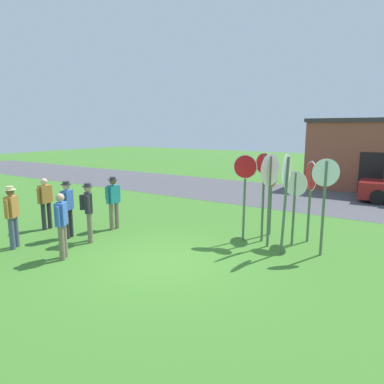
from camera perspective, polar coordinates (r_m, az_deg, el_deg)
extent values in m
plane|color=#3D7528|center=(8.90, -4.74, -11.26)|extent=(80.00, 80.00, 0.00)
cube|color=#4C4C51|center=(17.69, 15.69, -0.63)|extent=(60.00, 6.40, 0.01)
cube|color=brown|center=(21.96, 28.12, 5.33)|extent=(6.61, 5.17, 3.58)
cube|color=#383333|center=(21.91, 28.56, 10.25)|extent=(6.81, 5.37, 0.20)
cube|color=black|center=(19.44, 27.23, 2.70)|extent=(1.10, 0.08, 2.10)
cylinder|color=black|center=(17.05, 28.14, -0.81)|extent=(0.65, 0.25, 0.64)
cylinder|color=black|center=(18.83, 28.38, 0.13)|extent=(0.65, 0.25, 0.64)
cylinder|color=#51664C|center=(9.34, 14.94, -2.27)|extent=(0.16, 0.07, 2.57)
cylinder|color=white|center=(9.19, 15.22, 3.49)|extent=(0.05, 0.82, 0.82)
cylinder|color=red|center=(9.19, 15.16, 3.50)|extent=(0.05, 0.76, 0.76)
cylinder|color=#51664C|center=(9.82, 12.49, -1.65)|extent=(0.08, 0.08, 2.54)
cylinder|color=white|center=(9.67, 12.70, 3.55)|extent=(0.21, 0.87, 0.89)
cylinder|color=red|center=(9.68, 12.65, 3.56)|extent=(0.20, 0.81, 0.83)
cylinder|color=#51664C|center=(10.23, 16.34, -2.70)|extent=(0.09, 0.11, 2.06)
cylinder|color=white|center=(10.09, 16.55, 1.35)|extent=(0.71, 0.17, 0.72)
cylinder|color=red|center=(10.10, 16.58, 1.35)|extent=(0.66, 0.16, 0.67)
cylinder|color=#51664C|center=(10.59, 18.67, -1.75)|extent=(0.10, 0.10, 2.29)
cylinder|color=white|center=(10.46, 18.92, 2.49)|extent=(0.49, 0.72, 0.86)
cylinder|color=red|center=(10.46, 18.87, 2.49)|extent=(0.45, 0.67, 0.79)
cylinder|color=#51664C|center=(9.54, 20.72, -2.64)|extent=(0.10, 0.10, 2.47)
cylinder|color=white|center=(9.38, 21.09, 2.97)|extent=(0.59, 0.41, 0.71)
cylinder|color=red|center=(9.39, 21.06, 2.97)|extent=(0.55, 0.38, 0.66)
cylinder|color=#51664C|center=(10.26, 11.56, -1.08)|extent=(0.09, 0.09, 2.55)
cylinder|color=white|center=(10.10, 11.76, 4.55)|extent=(0.60, 0.20, 0.63)
cylinder|color=red|center=(10.10, 11.73, 4.55)|extent=(0.56, 0.19, 0.58)
cylinder|color=#51664C|center=(10.97, 12.77, -1.02)|extent=(0.10, 0.10, 2.30)
cylinder|color=white|center=(10.85, 12.93, 3.03)|extent=(0.60, 0.67, 0.89)
cylinder|color=red|center=(10.84, 12.89, 3.02)|extent=(0.56, 0.63, 0.82)
cylinder|color=#51664C|center=(10.27, 8.56, -1.16)|extent=(0.10, 0.17, 2.48)
cylinder|color=white|center=(10.12, 8.71, 4.11)|extent=(0.69, 0.17, 0.70)
cylinder|color=red|center=(10.11, 8.70, 4.10)|extent=(0.64, 0.16, 0.65)
cylinder|color=#2D2D33|center=(11.27, -19.25, -4.77)|extent=(0.14, 0.14, 0.88)
cylinder|color=#2D2D33|center=(11.09, -19.85, -5.05)|extent=(0.14, 0.14, 0.88)
cube|color=#3860B7|center=(11.02, -19.78, -1.24)|extent=(0.33, 0.41, 0.58)
cylinder|color=#3860B7|center=(11.22, -19.13, -1.10)|extent=(0.09, 0.09, 0.52)
cylinder|color=#3860B7|center=(10.82, -20.44, -1.60)|extent=(0.09, 0.09, 0.52)
sphere|color=beige|center=(10.94, -19.91, 0.89)|extent=(0.21, 0.21, 0.21)
cylinder|color=#333338|center=(10.93, -19.93, 1.18)|extent=(0.32, 0.32, 0.02)
cylinder|color=#333338|center=(10.93, -19.95, 1.44)|extent=(0.19, 0.19, 0.09)
cylinder|color=#7A6B56|center=(10.73, -16.40, -5.37)|extent=(0.14, 0.14, 0.88)
cylinder|color=#7A6B56|center=(10.52, -16.40, -5.68)|extent=(0.14, 0.14, 0.88)
cube|color=#333338|center=(10.45, -16.60, -1.67)|extent=(0.42, 0.40, 0.58)
cylinder|color=#333338|center=(10.69, -16.60, -1.51)|extent=(0.09, 0.09, 0.52)
cylinder|color=#333338|center=(10.22, -16.60, -2.05)|extent=(0.09, 0.09, 0.52)
sphere|color=tan|center=(10.37, -16.72, 0.57)|extent=(0.21, 0.21, 0.21)
cylinder|color=#333338|center=(10.36, -16.74, 0.89)|extent=(0.32, 0.32, 0.02)
cylinder|color=#333338|center=(10.36, -16.75, 1.16)|extent=(0.19, 0.19, 0.09)
cube|color=#232328|center=(10.45, -17.54, -1.61)|extent=(0.29, 0.28, 0.40)
cylinder|color=#7A6B56|center=(9.60, -20.16, -7.45)|extent=(0.14, 0.14, 0.88)
cylinder|color=#7A6B56|center=(9.40, -20.57, -7.85)|extent=(0.14, 0.14, 0.88)
cube|color=#3860B7|center=(9.31, -20.65, -3.37)|extent=(0.39, 0.42, 0.58)
cylinder|color=#3860B7|center=(9.54, -20.19, -3.15)|extent=(0.09, 0.09, 0.52)
cylinder|color=#3860B7|center=(9.09, -21.11, -3.85)|extent=(0.09, 0.09, 0.52)
sphere|color=tan|center=(9.22, -20.81, -0.86)|extent=(0.21, 0.21, 0.21)
cylinder|color=#7A6B56|center=(11.79, -12.21, -3.75)|extent=(0.14, 0.14, 0.88)
cylinder|color=#7A6B56|center=(11.66, -13.04, -3.95)|extent=(0.14, 0.14, 0.88)
cube|color=teal|center=(11.57, -12.77, -0.34)|extent=(0.25, 0.38, 0.58)
cylinder|color=teal|center=(11.72, -11.86, -0.26)|extent=(0.09, 0.09, 0.52)
cylinder|color=teal|center=(11.43, -13.69, -0.62)|extent=(0.09, 0.09, 0.52)
sphere|color=brown|center=(11.50, -12.85, 1.69)|extent=(0.21, 0.21, 0.21)
cylinder|color=#333338|center=(11.49, -12.86, 1.97)|extent=(0.32, 0.31, 0.02)
cylinder|color=#333338|center=(11.49, -12.87, 2.22)|extent=(0.19, 0.19, 0.09)
cube|color=#232328|center=(11.70, -13.30, -0.15)|extent=(0.16, 0.27, 0.40)
cylinder|color=#4C5670|center=(10.94, -26.87, -5.78)|extent=(0.14, 0.14, 0.88)
cylinder|color=#4C5670|center=(10.76, -27.42, -6.09)|extent=(0.14, 0.14, 0.88)
cube|color=#B27533|center=(10.68, -27.47, -2.17)|extent=(0.37, 0.42, 0.58)
cylinder|color=#B27533|center=(10.89, -26.85, -2.00)|extent=(0.09, 0.09, 0.52)
cylinder|color=#B27533|center=(10.48, -28.09, -2.55)|extent=(0.09, 0.09, 0.52)
sphere|color=brown|center=(10.61, -27.65, 0.02)|extent=(0.21, 0.21, 0.21)
cylinder|color=beige|center=(10.60, -27.68, 0.33)|extent=(0.31, 0.31, 0.02)
cylinder|color=beige|center=(10.59, -27.70, 0.60)|extent=(0.19, 0.19, 0.09)
cylinder|color=#2D2D33|center=(12.47, -22.31, -3.54)|extent=(0.14, 0.14, 0.88)
cylinder|color=#2D2D33|center=(12.34, -23.12, -3.74)|extent=(0.14, 0.14, 0.88)
cube|color=#B27533|center=(12.26, -22.95, -0.32)|extent=(0.24, 0.37, 0.58)
cylinder|color=#B27533|center=(12.40, -22.06, -0.24)|extent=(0.09, 0.09, 0.52)
cylinder|color=#B27533|center=(12.12, -23.85, -0.60)|extent=(0.09, 0.09, 0.52)
sphere|color=beige|center=(12.19, -23.09, 1.59)|extent=(0.21, 0.21, 0.21)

